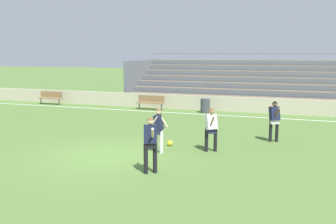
% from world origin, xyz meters
% --- Properties ---
extents(ground_plane, '(160.00, 160.00, 0.00)m').
position_xyz_m(ground_plane, '(0.00, 0.00, 0.00)').
color(ground_plane, '#4C6B30').
extents(field_line_sideline, '(44.00, 0.12, 0.01)m').
position_xyz_m(field_line_sideline, '(0.00, 10.06, 0.00)').
color(field_line_sideline, white).
rests_on(field_line_sideline, ground).
extents(sideline_wall, '(48.00, 0.16, 0.93)m').
position_xyz_m(sideline_wall, '(0.00, 11.74, 0.47)').
color(sideline_wall, beige).
rests_on(sideline_wall, ground).
extents(bleacher_stand, '(17.82, 5.63, 3.68)m').
position_xyz_m(bleacher_stand, '(3.44, 15.29, 1.62)').
color(bleacher_stand, '#897051').
rests_on(bleacher_stand, ground).
extents(bench_centre_sideline, '(1.80, 0.40, 0.90)m').
position_xyz_m(bench_centre_sideline, '(-2.71, 10.86, 0.55)').
color(bench_centre_sideline, olive).
rests_on(bench_centre_sideline, ground).
extents(bench_near_bin, '(1.80, 0.40, 0.90)m').
position_xyz_m(bench_near_bin, '(-10.47, 10.86, 0.55)').
color(bench_near_bin, olive).
rests_on(bench_near_bin, ground).
extents(trash_bin, '(0.57, 0.57, 0.86)m').
position_xyz_m(trash_bin, '(0.95, 10.75, 0.43)').
color(trash_bin, '#3D424C').
rests_on(trash_bin, ground).
extents(player_dark_challenging, '(0.59, 0.45, 1.61)m').
position_xyz_m(player_dark_challenging, '(1.62, 1.05, 0.95)').
color(player_dark_challenging, white).
rests_on(player_dark_challenging, ground).
extents(player_white_on_ball, '(0.52, 0.72, 1.61)m').
position_xyz_m(player_white_on_ball, '(3.39, 1.80, 0.95)').
color(player_white_on_ball, black).
rests_on(player_white_on_ball, ground).
extents(player_dark_wide_right, '(0.50, 0.64, 1.67)m').
position_xyz_m(player_dark_wide_right, '(5.45, 4.17, 1.00)').
color(player_dark_wide_right, black).
rests_on(player_dark_wide_right, ground).
extents(player_dark_dropping_back, '(0.49, 0.69, 1.71)m').
position_xyz_m(player_dark_dropping_back, '(2.27, -1.31, 1.02)').
color(player_dark_dropping_back, black).
rests_on(player_dark_dropping_back, ground).
extents(soccer_ball, '(0.22, 0.22, 0.22)m').
position_xyz_m(soccer_ball, '(1.70, 2.07, 0.11)').
color(soccer_ball, yellow).
rests_on(soccer_ball, ground).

